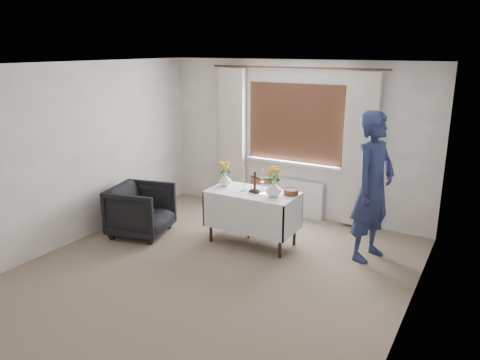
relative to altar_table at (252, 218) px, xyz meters
name	(u,v)px	position (x,y,z in m)	size (l,w,h in m)	color
ground	(211,274)	(0.00, -1.07, -0.38)	(5.00, 5.00, 0.00)	gray
altar_table	(252,218)	(0.00, 0.00, 0.00)	(1.24, 0.64, 0.76)	white
wooden_chair	(261,207)	(-0.05, 0.36, 0.04)	(0.39, 0.39, 0.84)	#4F281B
armchair	(141,210)	(-1.59, -0.51, -0.01)	(0.80, 0.82, 0.75)	black
person	(373,187)	(1.54, 0.36, 0.59)	(0.71, 0.46, 1.94)	navy
radiator	(291,197)	(0.00, 1.35, -0.08)	(1.10, 0.10, 0.60)	silver
wooden_cross	(255,182)	(0.04, -0.01, 0.53)	(0.14, 0.10, 0.29)	black
candlestick_left	(244,179)	(-0.13, -0.02, 0.55)	(0.10, 0.10, 0.33)	silver
candlestick_right	(262,182)	(0.16, -0.03, 0.56)	(0.10, 0.10, 0.36)	silver
flower_vase_left	(225,180)	(-0.48, 0.06, 0.47)	(0.18, 0.18, 0.18)	white
flower_vase_right	(274,189)	(0.34, -0.04, 0.49)	(0.20, 0.20, 0.21)	white
wicker_basket	(291,192)	(0.51, 0.15, 0.42)	(0.20, 0.20, 0.08)	brown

